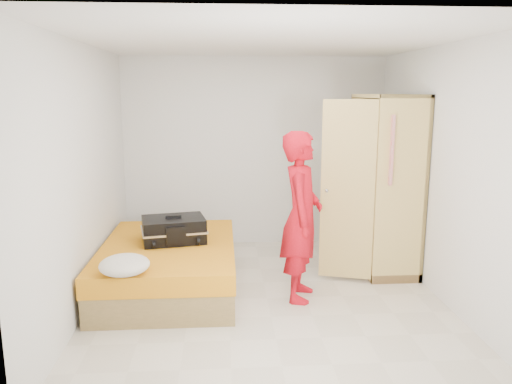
{
  "coord_description": "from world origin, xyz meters",
  "views": [
    {
      "loc": [
        -0.44,
        -4.89,
        2.12
      ],
      "look_at": [
        -0.07,
        0.69,
        1.0
      ],
      "focal_mm": 35.0,
      "sensor_mm": 36.0,
      "label": 1
    }
  ],
  "objects": [
    {
      "name": "round_cushion",
      "position": [
        -1.35,
        -0.53,
        0.59
      ],
      "size": [
        0.46,
        0.46,
        0.17
      ],
      "primitive_type": "ellipsoid",
      "color": "white",
      "rests_on": "bed"
    },
    {
      "name": "bed",
      "position": [
        -1.05,
        0.37,
        0.25
      ],
      "size": [
        1.42,
        2.02,
        0.5
      ],
      "color": "olive",
      "rests_on": "ground"
    },
    {
      "name": "pillow",
      "position": [
        -1.0,
        1.22,
        0.55
      ],
      "size": [
        0.58,
        0.4,
        0.1
      ],
      "primitive_type": "cube",
      "rotation": [
        0.0,
        0.0,
        0.26
      ],
      "color": "white",
      "rests_on": "bed"
    },
    {
      "name": "suitcase",
      "position": [
        -1.0,
        0.47,
        0.63
      ],
      "size": [
        0.77,
        0.63,
        0.3
      ],
      "rotation": [
        0.0,
        0.0,
        0.2
      ],
      "color": "black",
      "rests_on": "bed"
    },
    {
      "name": "room",
      "position": [
        0.0,
        0.0,
        1.3
      ],
      "size": [
        4.0,
        4.02,
        2.6
      ],
      "color": "beige",
      "rests_on": "ground"
    },
    {
      "name": "wardrobe",
      "position": [
        1.45,
        0.87,
        1.0
      ],
      "size": [
        1.15,
        1.2,
        2.1
      ],
      "color": "#E5C46F",
      "rests_on": "ground"
    },
    {
      "name": "person",
      "position": [
        0.35,
        0.01,
        0.87
      ],
      "size": [
        0.55,
        0.72,
        1.75
      ],
      "primitive_type": "imported",
      "rotation": [
        0.0,
        0.0,
        1.34
      ],
      "color": "red",
      "rests_on": "ground"
    }
  ]
}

